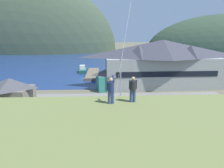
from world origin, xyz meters
TOP-DOWN VIEW (x-y plane):
  - ground_plane at (0.00, 0.00)m, footprint 600.00×600.00m
  - parking_lot_pad at (0.00, 5.00)m, footprint 40.00×20.00m
  - bay_water at (0.00, 60.00)m, footprint 360.00×84.00m
  - far_hill_west_ridge at (-48.73, 119.06)m, footprint 110.68×62.28m
  - harbor_lodge at (10.49, 20.00)m, footprint 25.63×9.50m
  - storage_shed_near_lot at (-15.01, 6.85)m, footprint 5.96×4.72m
  - storage_shed_waterside at (-0.72, 18.12)m, footprint 6.48×5.61m
  - wharf_dock at (-5.22, 32.53)m, footprint 3.20×14.91m
  - moored_boat_wharfside at (-8.61, 36.83)m, footprint 2.70×6.82m
  - parked_car_mid_row_far at (9.66, 5.31)m, footprint 4.27×2.19m
  - parked_car_lone_by_shed at (4.13, -0.03)m, footprint 4.35×2.36m
  - parked_car_corner_spot at (14.10, 7.00)m, footprint 4.34×2.34m
  - parked_car_front_row_silver at (-6.04, 5.85)m, footprint 4.30×2.25m
  - parked_car_front_row_red at (0.59, 6.98)m, footprint 4.24×2.13m
  - parked_car_mid_row_near at (-6.76, 1.24)m, footprint 4.23×2.11m
  - parking_light_pole at (0.80, 10.55)m, footprint 0.24×0.78m
  - person_kite_flyer at (-1.41, -6.68)m, footprint 0.51×0.67m
  - person_companion at (0.05, -6.46)m, footprint 0.55×0.40m

SIDE VIEW (x-z plane):
  - ground_plane at x=0.00m, z-range 0.00..0.00m
  - far_hill_west_ridge at x=-48.73m, z-range -47.43..47.43m
  - bay_water at x=0.00m, z-range 0.00..0.03m
  - parking_lot_pad at x=0.00m, z-range 0.00..0.10m
  - wharf_dock at x=-5.22m, z-range 0.00..0.70m
  - moored_boat_wharfside at x=-8.61m, z-range -0.36..1.80m
  - parked_car_mid_row_far at x=9.66m, z-range 0.15..1.97m
  - parked_car_lone_by_shed at x=4.13m, z-range 0.15..1.97m
  - parked_car_corner_spot at x=14.10m, z-range 0.15..1.97m
  - parked_car_front_row_silver at x=-6.04m, z-range 0.15..1.97m
  - parked_car_front_row_red at x=0.59m, z-range 0.15..1.97m
  - parked_car_mid_row_near at x=-6.76m, z-range 0.15..1.97m
  - storage_shed_waterside at x=-0.72m, z-range 0.09..4.64m
  - storage_shed_near_lot at x=-15.01m, z-range 0.09..5.23m
  - parking_light_pole at x=0.80m, z-range 0.64..7.75m
  - harbor_lodge at x=10.49m, z-range 0.29..10.30m
  - person_companion at x=0.05m, z-range 6.54..8.28m
  - person_kite_flyer at x=-1.41m, z-range 6.50..8.36m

